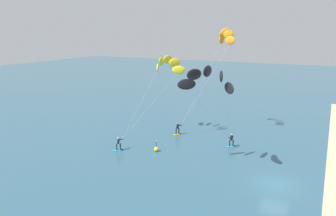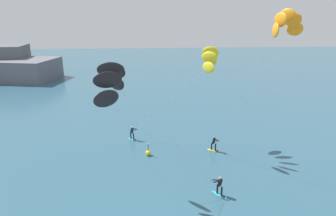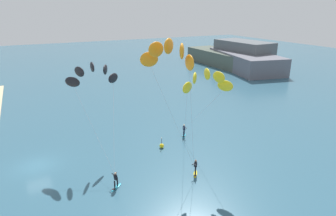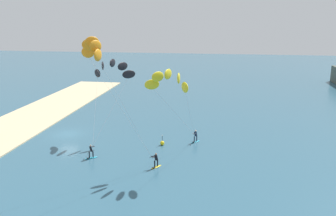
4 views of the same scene
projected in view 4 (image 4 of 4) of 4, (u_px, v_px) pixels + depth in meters
name	position (u px, v px, depth m)	size (l,w,h in m)	color
ground_plane	(68.00, 134.00, 49.58)	(240.00, 240.00, 0.00)	#2D566B
sand_strip	(7.00, 130.00, 50.98)	(80.00, 10.61, 0.16)	#C6B289
kitesurfer_nearshore	(170.00, 83.00, 36.78)	(10.31, 5.66, 10.91)	#23ADD1
kitesurfer_mid_water	(112.00, 71.00, 46.13)	(9.76, 6.03, 10.81)	#23ADD1
kitesurfer_far_out	(96.00, 55.00, 32.45)	(6.64, 7.37, 14.40)	yellow
marker_buoy	(162.00, 143.00, 45.17)	(0.56, 0.56, 1.38)	yellow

